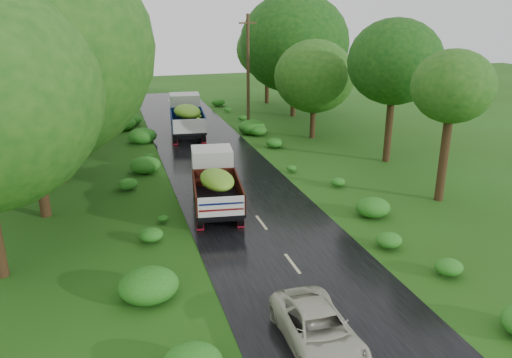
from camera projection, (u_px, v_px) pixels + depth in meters
name	position (u px, v px, depth m)	size (l,w,h in m)	color
ground	(338.00, 324.00, 15.51)	(120.00, 120.00, 0.00)	#1E430E
road	(284.00, 252.00, 20.03)	(6.50, 80.00, 0.02)	black
road_lines	(276.00, 241.00, 20.93)	(0.12, 69.60, 0.00)	#BFB78C
truck_near	(215.00, 180.00, 24.08)	(2.86, 6.14, 2.49)	black
truck_far	(186.00, 114.00, 37.70)	(3.04, 6.87, 2.80)	black
car	(318.00, 330.00, 14.30)	(1.88, 4.08, 1.13)	beige
utility_pole	(248.00, 73.00, 37.79)	(1.48, 0.65, 8.82)	#382616
trees_left	(39.00, 44.00, 29.52)	(6.67, 34.39, 10.29)	black
trees_right	(314.00, 56.00, 38.48)	(5.60, 31.02, 8.25)	black
shrubs	(230.00, 175.00, 28.05)	(11.90, 44.00, 0.70)	#1A6618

